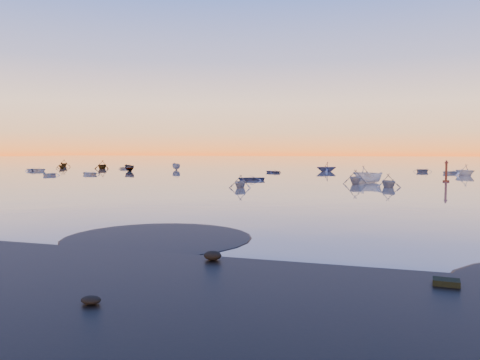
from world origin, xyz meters
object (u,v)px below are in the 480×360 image
at_px(channel_marker, 446,173).
at_px(boat_near_left, 49,176).
at_px(boat_near_right, 355,184).
at_px(boat_near_center, 369,183).

bearing_deg(channel_marker, boat_near_left, -176.98).
relative_size(boat_near_left, channel_marker, 1.26).
xyz_separation_m(boat_near_right, channel_marker, (10.91, 8.20, 1.16)).
xyz_separation_m(boat_near_center, boat_near_right, (-1.44, -2.53, 0.00)).
bearing_deg(boat_near_center, boat_near_left, 55.74).
relative_size(boat_near_center, boat_near_right, 0.99).
bearing_deg(boat_near_left, boat_near_center, -20.93).
relative_size(boat_near_left, boat_near_center, 0.99).
relative_size(boat_near_right, channel_marker, 1.29).
xyz_separation_m(boat_near_left, boat_near_center, (49.98, -2.54, 0.00)).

